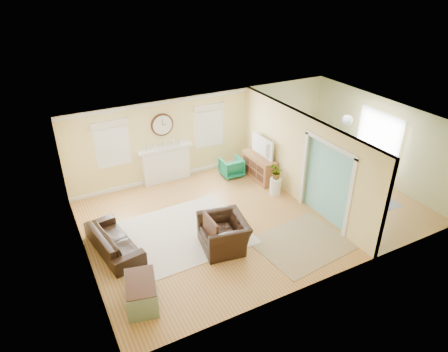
{
  "coord_description": "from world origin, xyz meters",
  "views": [
    {
      "loc": [
        -5.08,
        -7.87,
        6.18
      ],
      "look_at": [
        -0.8,
        0.3,
        1.2
      ],
      "focal_mm": 32.0,
      "sensor_mm": 36.0,
      "label": 1
    }
  ],
  "objects_px": {
    "eames_chair": "(224,233)",
    "credenza": "(259,167)",
    "green_chair": "(231,167)",
    "dining_table": "(339,184)",
    "sofa": "(114,241)"
  },
  "relations": [
    {
      "from": "eames_chair",
      "to": "credenza",
      "type": "bearing_deg",
      "value": 143.5
    },
    {
      "from": "green_chair",
      "to": "dining_table",
      "type": "distance_m",
      "value": 3.39
    },
    {
      "from": "sofa",
      "to": "eames_chair",
      "type": "xyz_separation_m",
      "value": [
        2.4,
        -1.09,
        0.1
      ]
    },
    {
      "from": "eames_chair",
      "to": "dining_table",
      "type": "xyz_separation_m",
      "value": [
        4.25,
        0.68,
        -0.08
      ]
    },
    {
      "from": "sofa",
      "to": "dining_table",
      "type": "height_order",
      "value": "dining_table"
    },
    {
      "from": "eames_chair",
      "to": "credenza",
      "type": "xyz_separation_m",
      "value": [
        2.62,
        2.56,
        0.01
      ]
    },
    {
      "from": "sofa",
      "to": "eames_chair",
      "type": "bearing_deg",
      "value": -123.25
    },
    {
      "from": "green_chair",
      "to": "dining_table",
      "type": "bearing_deg",
      "value": 136.0
    },
    {
      "from": "sofa",
      "to": "credenza",
      "type": "relative_size",
      "value": 1.43
    },
    {
      "from": "sofa",
      "to": "green_chair",
      "type": "height_order",
      "value": "green_chair"
    },
    {
      "from": "green_chair",
      "to": "credenza",
      "type": "bearing_deg",
      "value": 142.15
    },
    {
      "from": "green_chair",
      "to": "credenza",
      "type": "distance_m",
      "value": 0.91
    },
    {
      "from": "sofa",
      "to": "dining_table",
      "type": "relative_size",
      "value": 1.13
    },
    {
      "from": "dining_table",
      "to": "credenza",
      "type": "bearing_deg",
      "value": 52.07
    },
    {
      "from": "credenza",
      "to": "dining_table",
      "type": "bearing_deg",
      "value": -48.94
    }
  ]
}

